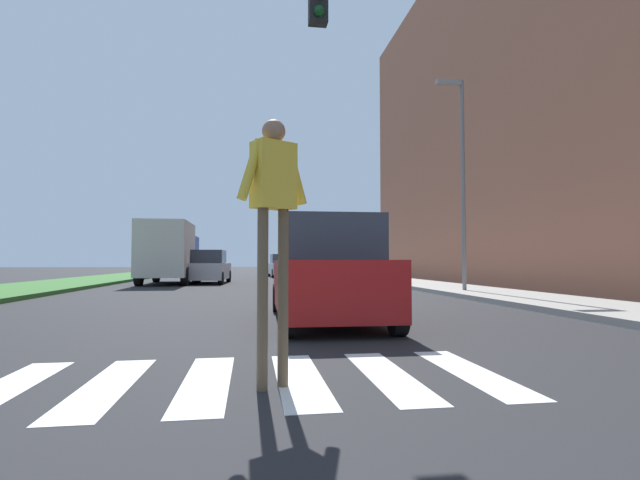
% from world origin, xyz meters
% --- Properties ---
extents(ground_plane, '(140.00, 140.00, 0.00)m').
position_xyz_m(ground_plane, '(0.00, 30.00, 0.00)').
color(ground_plane, '#262628').
extents(crosswalk, '(6.75, 2.20, 0.01)m').
position_xyz_m(crosswalk, '(0.00, 7.80, 0.00)').
color(crosswalk, silver).
rests_on(crosswalk, ground_plane).
extents(median_strip, '(4.37, 64.00, 0.15)m').
position_xyz_m(median_strip, '(-7.99, 28.00, 0.07)').
color(median_strip, '#386B2D').
rests_on(median_strip, ground_plane).
extents(apartment_block_right, '(11.82, 37.96, 18.52)m').
position_xyz_m(apartment_block_right, '(17.54, 22.00, 9.26)').
color(apartment_block_right, '#A36047').
rests_on(apartment_block_right, ground_plane).
extents(sidewalk_right, '(3.00, 64.00, 0.15)m').
position_xyz_m(sidewalk_right, '(8.82, 28.00, 0.07)').
color(sidewalk_right, '#9E9991').
rests_on(sidewalk_right, ground_plane).
extents(street_lamp_right, '(1.02, 0.24, 7.50)m').
position_xyz_m(street_lamp_right, '(8.23, 18.67, 4.59)').
color(street_lamp_right, slate).
rests_on(street_lamp_right, sidewalk_right).
extents(pedestrian_performer, '(0.70, 0.43, 2.49)m').
position_xyz_m(pedestrian_performer, '(1.07, 7.47, 1.66)').
color(pedestrian_performer, brown).
rests_on(pedestrian_performer, ground_plane).
extents(suv_crossing, '(2.06, 4.64, 1.97)m').
position_xyz_m(suv_crossing, '(2.31, 12.01, 0.93)').
color(suv_crossing, maroon).
rests_on(suv_crossing, ground_plane).
extents(sedan_midblock, '(2.15, 4.37, 1.74)m').
position_xyz_m(sedan_midblock, '(-1.31, 28.37, 0.81)').
color(sedan_midblock, '#B7B7BC').
rests_on(sedan_midblock, ground_plane).
extents(sedan_distant, '(2.09, 4.66, 1.68)m').
position_xyz_m(sedan_distant, '(3.18, 37.59, 0.78)').
color(sedan_distant, silver).
rests_on(sedan_distant, ground_plane).
extents(truck_box_delivery, '(2.40, 6.20, 3.10)m').
position_xyz_m(truck_box_delivery, '(-3.29, 28.07, 1.63)').
color(truck_box_delivery, navy).
rests_on(truck_box_delivery, ground_plane).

